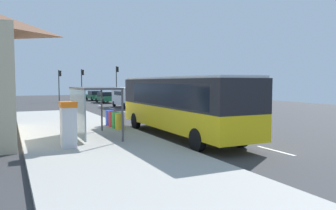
{
  "coord_description": "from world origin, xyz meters",
  "views": [
    {
      "loc": [
        -9.96,
        -16.64,
        2.95
      ],
      "look_at": [
        -1.0,
        2.0,
        1.5
      ],
      "focal_mm": 35.49,
      "sensor_mm": 36.0,
      "label": 1
    }
  ],
  "objects_px": {
    "bus": "(180,103)",
    "traffic_light_median": "(82,80)",
    "recycling_bin_blue": "(110,118)",
    "ticket_machine": "(68,124)",
    "traffic_light_far_side": "(60,81)",
    "bus_shelter": "(88,99)",
    "sedan_near": "(95,95)",
    "recycling_bin_red": "(113,119)",
    "traffic_light_near_side": "(117,78)",
    "recycling_bin_green": "(116,120)",
    "white_van": "(127,96)",
    "sedan_far": "(105,97)",
    "recycling_bin_yellow": "(120,121)"
  },
  "relations": [
    {
      "from": "traffic_light_far_side",
      "to": "bus",
      "type": "bearing_deg",
      "value": -87.79
    },
    {
      "from": "bus",
      "to": "recycling_bin_green",
      "type": "relative_size",
      "value": 11.6
    },
    {
      "from": "bus",
      "to": "sedan_near",
      "type": "xyz_separation_m",
      "value": [
        4.02,
        36.82,
        -1.05
      ]
    },
    {
      "from": "recycling_bin_blue",
      "to": "traffic_light_median",
      "type": "bearing_deg",
      "value": 81.77
    },
    {
      "from": "recycling_bin_red",
      "to": "traffic_light_median",
      "type": "bearing_deg",
      "value": 81.94
    },
    {
      "from": "white_van",
      "to": "recycling_bin_red",
      "type": "relative_size",
      "value": 5.5
    },
    {
      "from": "sedan_far",
      "to": "recycling_bin_red",
      "type": "xyz_separation_m",
      "value": [
        -6.5,
        -26.02,
        -0.14
      ]
    },
    {
      "from": "traffic_light_median",
      "to": "ticket_machine",
      "type": "bearing_deg",
      "value": -102.07
    },
    {
      "from": "recycling_bin_green",
      "to": "recycling_bin_blue",
      "type": "relative_size",
      "value": 1.0
    },
    {
      "from": "bus",
      "to": "bus_shelter",
      "type": "height_order",
      "value": "bus"
    },
    {
      "from": "traffic_light_near_side",
      "to": "traffic_light_far_side",
      "type": "xyz_separation_m",
      "value": [
        -8.59,
        0.8,
        -0.44
      ]
    },
    {
      "from": "sedan_near",
      "to": "traffic_light_median",
      "type": "distance_m",
      "value": 3.12
    },
    {
      "from": "ticket_machine",
      "to": "sedan_far",
      "type": "bearing_deg",
      "value": 72.36
    },
    {
      "from": "recycling_bin_green",
      "to": "recycling_bin_blue",
      "type": "xyz_separation_m",
      "value": [
        0.0,
        1.4,
        0.0
      ]
    },
    {
      "from": "recycling_bin_blue",
      "to": "traffic_light_near_side",
      "type": "relative_size",
      "value": 0.18
    },
    {
      "from": "sedan_near",
      "to": "ticket_machine",
      "type": "distance_m",
      "value": 39.41
    },
    {
      "from": "recycling_bin_green",
      "to": "recycling_bin_red",
      "type": "bearing_deg",
      "value": 90.0
    },
    {
      "from": "bus",
      "to": "recycling_bin_red",
      "type": "distance_m",
      "value": 5.03
    },
    {
      "from": "recycling_bin_blue",
      "to": "ticket_machine",
      "type": "bearing_deg",
      "value": -119.6
    },
    {
      "from": "sedan_far",
      "to": "white_van",
      "type": "bearing_deg",
      "value": -90.57
    },
    {
      "from": "white_van",
      "to": "traffic_light_median",
      "type": "distance_m",
      "value": 16.41
    },
    {
      "from": "recycling_bin_yellow",
      "to": "traffic_light_near_side",
      "type": "distance_m",
      "value": 33.85
    },
    {
      "from": "sedan_far",
      "to": "recycling_bin_blue",
      "type": "distance_m",
      "value": 26.14
    },
    {
      "from": "white_van",
      "to": "bus_shelter",
      "type": "xyz_separation_m",
      "value": [
        -8.61,
        -19.62,
        0.75
      ]
    },
    {
      "from": "sedan_far",
      "to": "traffic_light_far_side",
      "type": "height_order",
      "value": "traffic_light_far_side"
    },
    {
      "from": "bus",
      "to": "traffic_light_median",
      "type": "xyz_separation_m",
      "value": [
        2.11,
        36.71,
        1.42
      ]
    },
    {
      "from": "recycling_bin_green",
      "to": "traffic_light_median",
      "type": "xyz_separation_m",
      "value": [
        4.6,
        33.2,
        2.61
      ]
    },
    {
      "from": "ticket_machine",
      "to": "recycling_bin_green",
      "type": "height_order",
      "value": "ticket_machine"
    },
    {
      "from": "recycling_bin_green",
      "to": "white_van",
      "type": "bearing_deg",
      "value": 69.37
    },
    {
      "from": "recycling_bin_red",
      "to": "bus_shelter",
      "type": "distance_m",
      "value": 4.24
    },
    {
      "from": "recycling_bin_red",
      "to": "traffic_light_median",
      "type": "distance_m",
      "value": 32.92
    },
    {
      "from": "recycling_bin_green",
      "to": "recycling_bin_red",
      "type": "relative_size",
      "value": 1.0
    },
    {
      "from": "bus",
      "to": "recycling_bin_yellow",
      "type": "relative_size",
      "value": 11.6
    },
    {
      "from": "recycling_bin_blue",
      "to": "traffic_light_far_side",
      "type": "height_order",
      "value": "traffic_light_far_side"
    },
    {
      "from": "recycling_bin_blue",
      "to": "bus",
      "type": "bearing_deg",
      "value": -63.14
    },
    {
      "from": "recycling_bin_red",
      "to": "traffic_light_near_side",
      "type": "relative_size",
      "value": 0.18
    },
    {
      "from": "traffic_light_far_side",
      "to": "bus_shelter",
      "type": "bearing_deg",
      "value": -95.41
    },
    {
      "from": "sedan_near",
      "to": "bus_shelter",
      "type": "bearing_deg",
      "value": -103.64
    },
    {
      "from": "recycling_bin_green",
      "to": "recycling_bin_blue",
      "type": "height_order",
      "value": "same"
    },
    {
      "from": "sedan_near",
      "to": "traffic_light_median",
      "type": "height_order",
      "value": "traffic_light_median"
    },
    {
      "from": "ticket_machine",
      "to": "traffic_light_median",
      "type": "xyz_separation_m",
      "value": [
        8.13,
        38.0,
        2.09
      ]
    },
    {
      "from": "ticket_machine",
      "to": "traffic_light_far_side",
      "type": "height_order",
      "value": "traffic_light_far_side"
    },
    {
      "from": "traffic_light_far_side",
      "to": "sedan_near",
      "type": "bearing_deg",
      "value": 9.57
    },
    {
      "from": "sedan_far",
      "to": "traffic_light_near_side",
      "type": "bearing_deg",
      "value": 56.75
    },
    {
      "from": "traffic_light_median",
      "to": "white_van",
      "type": "bearing_deg",
      "value": -83.66
    },
    {
      "from": "traffic_light_near_side",
      "to": "bus",
      "type": "bearing_deg",
      "value": -101.6
    },
    {
      "from": "sedan_far",
      "to": "bus_shelter",
      "type": "distance_m",
      "value": 30.63
    },
    {
      "from": "recycling_bin_blue",
      "to": "traffic_light_far_side",
      "type": "relative_size",
      "value": 0.2
    },
    {
      "from": "traffic_light_median",
      "to": "bus_shelter",
      "type": "xyz_separation_m",
      "value": [
        -6.81,
        -35.81,
        -1.17
      ]
    },
    {
      "from": "sedan_near",
      "to": "recycling_bin_red",
      "type": "xyz_separation_m",
      "value": [
        -6.5,
        -32.61,
        -0.14
      ]
    }
  ]
}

